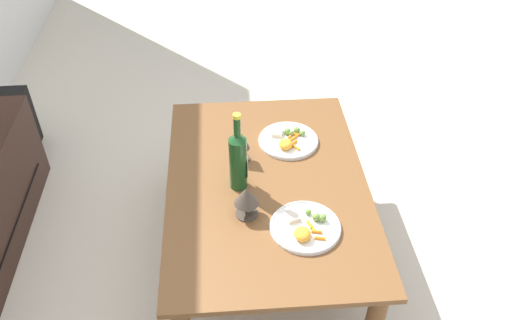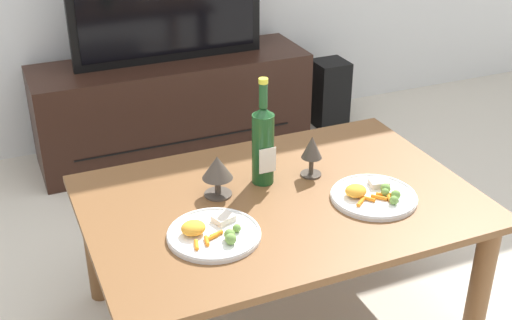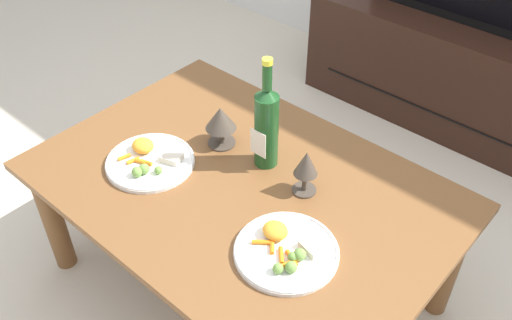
# 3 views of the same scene
# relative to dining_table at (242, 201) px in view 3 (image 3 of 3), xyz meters

# --- Properties ---
(ground_plane) EXTENTS (6.40, 6.40, 0.00)m
(ground_plane) POSITION_rel_dining_table_xyz_m (0.00, 0.00, -0.40)
(ground_plane) COLOR beige
(dining_table) EXTENTS (1.22, 0.83, 0.47)m
(dining_table) POSITION_rel_dining_table_xyz_m (0.00, 0.00, 0.00)
(dining_table) COLOR brown
(dining_table) RESTS_ON ground_plane
(tv_stand) EXTENTS (1.35, 0.41, 0.49)m
(tv_stand) POSITION_rel_dining_table_xyz_m (0.05, 1.36, -0.16)
(tv_stand) COLOR black
(tv_stand) RESTS_ON ground_plane
(wine_bottle) EXTENTS (0.07, 0.07, 0.36)m
(wine_bottle) POSITION_rel_dining_table_xyz_m (-0.01, 0.12, 0.22)
(wine_bottle) COLOR #19471E
(wine_bottle) RESTS_ON dining_table
(goblet_left) EXTENTS (0.10, 0.10, 0.14)m
(goblet_left) POSITION_rel_dining_table_xyz_m (-0.17, 0.10, 0.17)
(goblet_left) COLOR #473D33
(goblet_left) RESTS_ON dining_table
(goblet_right) EXTENTS (0.07, 0.07, 0.14)m
(goblet_right) POSITION_rel_dining_table_xyz_m (0.16, 0.10, 0.17)
(goblet_right) COLOR #473D33
(goblet_right) RESTS_ON dining_table
(dinner_plate_left) EXTENTS (0.27, 0.27, 0.05)m
(dinner_plate_left) POSITION_rel_dining_table_xyz_m (-0.27, -0.12, 0.09)
(dinner_plate_left) COLOR white
(dinner_plate_left) RESTS_ON dining_table
(dinner_plate_right) EXTENTS (0.27, 0.27, 0.05)m
(dinner_plate_right) POSITION_rel_dining_table_xyz_m (0.27, -0.12, 0.09)
(dinner_plate_right) COLOR white
(dinner_plate_right) RESTS_ON dining_table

